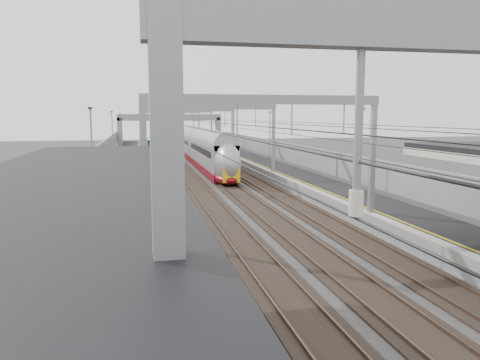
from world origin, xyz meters
name	(u,v)px	position (x,y,z in m)	size (l,w,h in m)	color
platform_left	(125,177)	(-8.00, 45.00, 0.50)	(4.00, 120.00, 1.00)	black
platform_right	(281,173)	(8.00, 45.00, 0.50)	(4.00, 120.00, 1.00)	black
tracks	(206,179)	(0.00, 45.00, 0.05)	(11.40, 140.00, 0.20)	black
overhead_line	(197,119)	(0.00, 51.62, 6.14)	(13.00, 140.00, 6.60)	gray
overbridge	(170,122)	(0.00, 100.00, 5.31)	(22.00, 2.20, 6.90)	slate
wall_left	(91,167)	(-11.20, 45.00, 1.60)	(0.30, 120.00, 3.20)	slate
wall_right	(309,162)	(11.20, 45.00, 1.60)	(0.30, 120.00, 3.20)	slate
train	(201,150)	(1.50, 60.06, 1.95)	(2.50, 45.58, 3.96)	maroon
signal_green	(149,145)	(-5.20, 65.47, 2.42)	(0.32, 0.32, 3.48)	black
signal_red_near	(208,144)	(3.20, 65.43, 2.42)	(0.32, 0.32, 3.48)	black
signal_red_far	(220,143)	(5.40, 67.86, 2.42)	(0.32, 0.32, 3.48)	black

